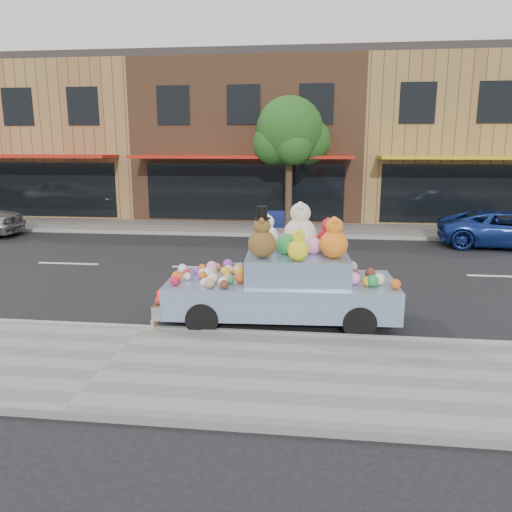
# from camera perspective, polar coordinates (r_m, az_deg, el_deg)

# --- Properties ---
(ground) EXTENTS (120.00, 120.00, 0.00)m
(ground) POSITION_cam_1_polar(r_m,az_deg,el_deg) (14.06, -6.02, -1.33)
(ground) COLOR black
(ground) RESTS_ON ground
(near_sidewalk) EXTENTS (60.00, 3.00, 0.12)m
(near_sidewalk) POSITION_cam_1_polar(r_m,az_deg,el_deg) (8.17, -16.40, -11.79)
(near_sidewalk) COLOR gray
(near_sidewalk) RESTS_ON ground
(far_sidewalk) EXTENTS (60.00, 3.00, 0.12)m
(far_sidewalk) POSITION_cam_1_polar(r_m,az_deg,el_deg) (20.31, -1.96, 3.20)
(far_sidewalk) COLOR gray
(far_sidewalk) RESTS_ON ground
(near_kerb) EXTENTS (60.00, 0.12, 0.13)m
(near_kerb) POSITION_cam_1_polar(r_m,az_deg,el_deg) (9.45, -12.83, -8.16)
(near_kerb) COLOR gray
(near_kerb) RESTS_ON ground
(far_kerb) EXTENTS (60.00, 0.12, 0.13)m
(far_kerb) POSITION_cam_1_polar(r_m,az_deg,el_deg) (18.85, -2.66, 2.48)
(far_kerb) COLOR gray
(far_kerb) RESTS_ON ground
(storefront_left) EXTENTS (10.00, 9.80, 7.30)m
(storefront_left) POSITION_cam_1_polar(r_m,az_deg,el_deg) (28.47, -20.99, 12.32)
(storefront_left) COLOR olive
(storefront_left) RESTS_ON ground
(storefront_mid) EXTENTS (10.00, 9.80, 7.30)m
(storefront_mid) POSITION_cam_1_polar(r_m,az_deg,el_deg) (25.46, -0.08, 13.19)
(storefront_mid) COLOR brown
(storefront_mid) RESTS_ON ground
(storefront_right) EXTENTS (10.00, 9.80, 7.30)m
(storefront_right) POSITION_cam_1_polar(r_m,az_deg,el_deg) (26.20, 22.73, 12.23)
(storefront_right) COLOR olive
(storefront_right) RESTS_ON ground
(street_tree) EXTENTS (3.00, 2.70, 5.22)m
(street_tree) POSITION_cam_1_polar(r_m,az_deg,el_deg) (19.88, 3.93, 13.49)
(street_tree) COLOR #38281C
(street_tree) RESTS_ON ground
(car_blue) EXTENTS (4.60, 2.50, 1.22)m
(car_blue) POSITION_cam_1_polar(r_m,az_deg,el_deg) (18.67, 26.80, 2.74)
(car_blue) COLOR navy
(car_blue) RESTS_ON ground
(art_car) EXTENTS (4.57, 1.98, 2.29)m
(art_car) POSITION_cam_1_polar(r_m,az_deg,el_deg) (9.56, 3.17, -2.85)
(art_car) COLOR black
(art_car) RESTS_ON ground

